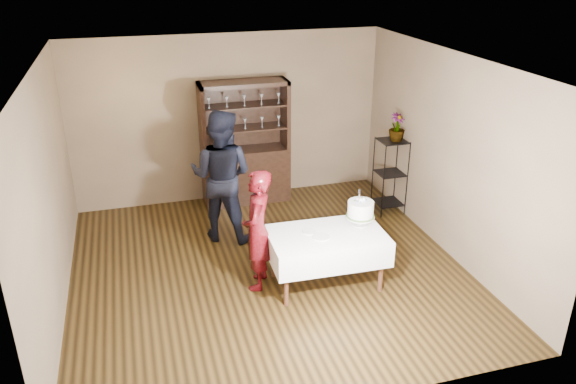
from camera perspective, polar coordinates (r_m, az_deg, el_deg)
name	(u,v)px	position (r m, az deg, el deg)	size (l,w,h in m)	color
floor	(268,269)	(7.46, -2.02, -7.84)	(5.00, 5.00, 0.00)	black
ceiling	(265,63)	(6.47, -2.36, 12.99)	(5.00, 5.00, 0.00)	silver
back_wall	(229,119)	(9.17, -6.03, 7.42)	(5.00, 0.02, 2.70)	brown
wall_left	(48,197)	(6.76, -23.20, -0.52)	(0.02, 5.00, 2.70)	brown
wall_right	(448,155)	(7.80, 15.97, 3.66)	(0.02, 5.00, 2.70)	brown
china_hutch	(246,162)	(9.19, -4.34, 3.01)	(1.40, 0.48, 2.00)	black
plant_etagere	(390,173)	(8.91, 10.32, 1.91)	(0.42, 0.42, 1.20)	black
cake_table	(327,246)	(6.92, 3.94, -5.48)	(1.44, 0.91, 0.70)	white
woman	(258,230)	(6.78, -3.12, -3.89)	(0.56, 0.37, 1.53)	#330604
man	(222,176)	(7.91, -6.77, 1.65)	(0.93, 0.72, 1.91)	black
cake	(361,210)	(7.01, 7.38, -1.86)	(0.40, 0.40, 0.50)	beige
plate_near	(321,237)	(6.74, 3.39, -4.59)	(0.21, 0.21, 0.01)	beige
plate_far	(310,232)	(6.86, 2.23, -4.04)	(0.17, 0.17, 0.01)	beige
potted_plant	(397,127)	(8.66, 11.01, 6.47)	(0.24, 0.24, 0.42)	#456C33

